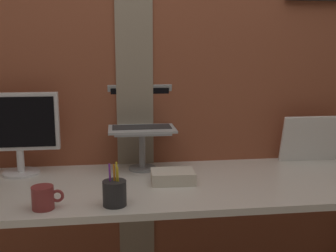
{
  "coord_description": "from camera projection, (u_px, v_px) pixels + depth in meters",
  "views": [
    {
      "loc": [
        -0.25,
        -1.76,
        1.36
      ],
      "look_at": [
        0.0,
        0.14,
        1.0
      ],
      "focal_mm": 43.71,
      "sensor_mm": 36.0,
      "label": 1
    }
  ],
  "objects": [
    {
      "name": "coffee_mug",
      "position": [
        44.0,
        198.0,
        1.59
      ],
      "size": [
        0.12,
        0.09,
        0.09
      ],
      "color": "maroon",
      "rests_on": "desk"
    },
    {
      "name": "laptop",
      "position": [
        141.0,
        116.0,
        2.13
      ],
      "size": [
        0.34,
        0.29,
        0.22
      ],
      "color": "#ADB2B7",
      "rests_on": "laptop_stand"
    },
    {
      "name": "brick_wall_back",
      "position": [
        160.0,
        62.0,
        2.2
      ],
      "size": [
        3.31,
        0.16,
        2.59
      ],
      "color": "brown",
      "rests_on": "ground_plane"
    },
    {
      "name": "whiteboard_panel",
      "position": [
        314.0,
        139.0,
        2.24
      ],
      "size": [
        0.37,
        0.08,
        0.26
      ],
      "primitive_type": "cube",
      "rotation": [
        0.23,
        0.0,
        0.0
      ],
      "color": "white",
      "rests_on": "desk"
    },
    {
      "name": "laptop_stand",
      "position": [
        142.0,
        143.0,
        2.09
      ],
      "size": [
        0.28,
        0.22,
        0.21
      ],
      "color": "gray",
      "rests_on": "desk"
    },
    {
      "name": "monitor",
      "position": [
        18.0,
        127.0,
        1.99
      ],
      "size": [
        0.39,
        0.18,
        0.41
      ],
      "color": "white",
      "rests_on": "desk"
    },
    {
      "name": "pen_cup",
      "position": [
        115.0,
        193.0,
        1.62
      ],
      "size": [
        0.09,
        0.09,
        0.18
      ],
      "color": "#262628",
      "rests_on": "desk"
    },
    {
      "name": "desk",
      "position": [
        171.0,
        195.0,
        1.92
      ],
      "size": [
        2.33,
        0.7,
        0.75
      ],
      "color": "silver",
      "rests_on": "ground_plane"
    },
    {
      "name": "paper_clutter_stack",
      "position": [
        173.0,
        177.0,
        1.9
      ],
      "size": [
        0.21,
        0.15,
        0.06
      ],
      "primitive_type": "cube",
      "rotation": [
        0.0,
        0.0,
        -0.04
      ],
      "color": "silver",
      "rests_on": "desk"
    }
  ]
}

